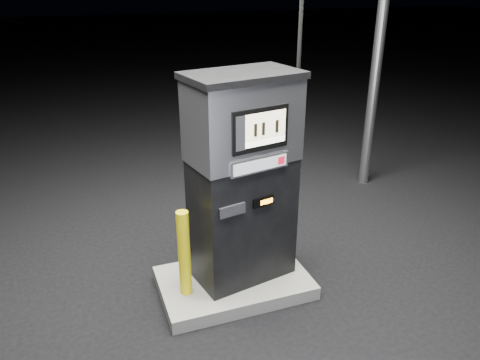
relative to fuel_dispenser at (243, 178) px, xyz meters
name	(u,v)px	position (x,y,z in m)	size (l,w,h in m)	color
ground	(234,288)	(-0.13, -0.06, -1.28)	(80.00, 80.00, 0.00)	black
pump_island	(234,283)	(-0.13, -0.06, -1.21)	(1.60, 1.00, 0.15)	slate
fuel_dispenser	(243,178)	(0.00, 0.00, 0.00)	(1.27, 0.85, 4.58)	black
bollard_left	(184,254)	(-0.68, -0.14, -0.66)	(0.13, 0.13, 0.94)	#FFE90E
bollard_right	(284,228)	(0.54, 0.12, -0.74)	(0.10, 0.10, 0.78)	#FFE90E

